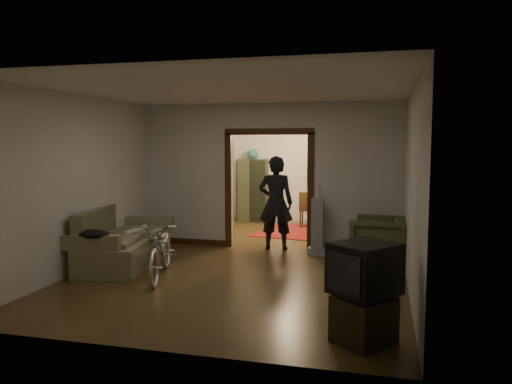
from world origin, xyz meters
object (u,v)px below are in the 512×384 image
(bicycle, at_px, (161,249))
(sofa, at_px, (122,236))
(armchair, at_px, (379,241))
(locker, at_px, (253,190))
(desk, at_px, (347,210))
(person, at_px, (276,203))

(bicycle, bearing_deg, sofa, 133.65)
(armchair, xyz_separation_m, locker, (-3.26, 4.10, 0.40))
(armchair, bearing_deg, desk, -162.42)
(locker, relative_size, desk, 1.54)
(sofa, relative_size, bicycle, 1.26)
(sofa, xyz_separation_m, desk, (3.38, 4.99, -0.09))
(person, bearing_deg, bicycle, 57.42)
(armchair, relative_size, locker, 0.56)
(desk, bearing_deg, sofa, -118.97)
(bicycle, height_order, person, person)
(desk, bearing_deg, locker, -177.40)
(bicycle, distance_m, armchair, 3.58)
(bicycle, bearing_deg, locker, 74.69)
(locker, bearing_deg, desk, -15.55)
(desk, bearing_deg, bicycle, -107.96)
(person, distance_m, locker, 3.53)
(sofa, height_order, desk, sofa)
(person, height_order, desk, person)
(person, xyz_separation_m, desk, (1.12, 3.17, -0.51))
(person, bearing_deg, locker, -73.11)
(locker, bearing_deg, bicycle, -102.44)
(person, bearing_deg, armchair, 152.13)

